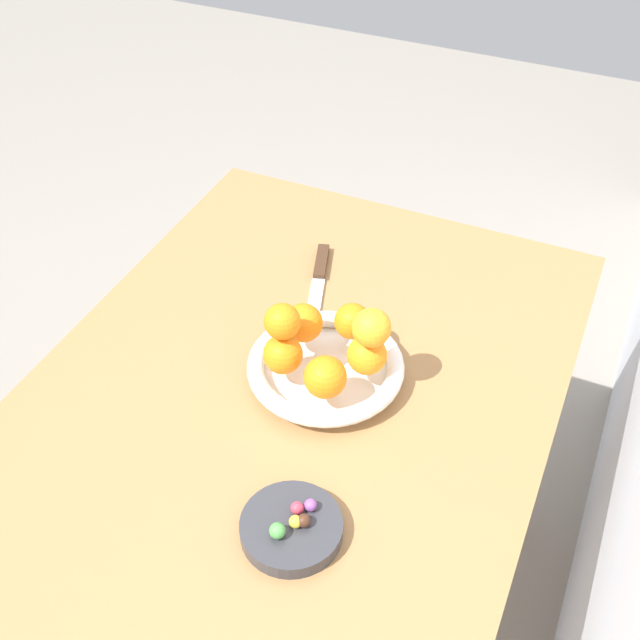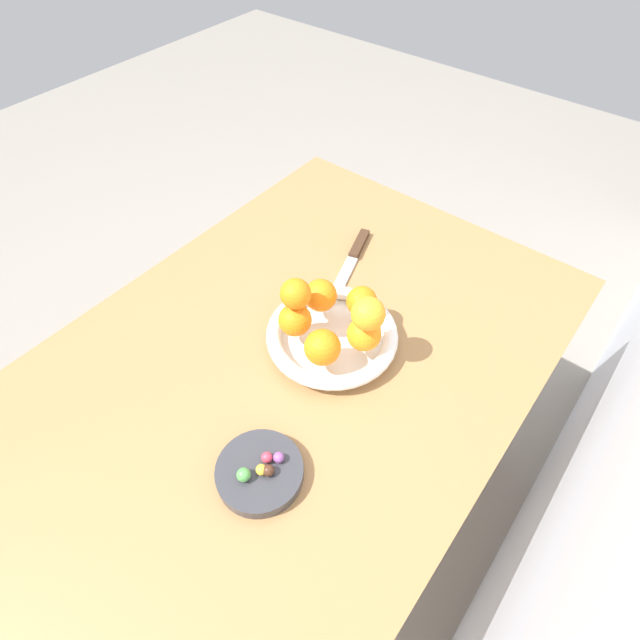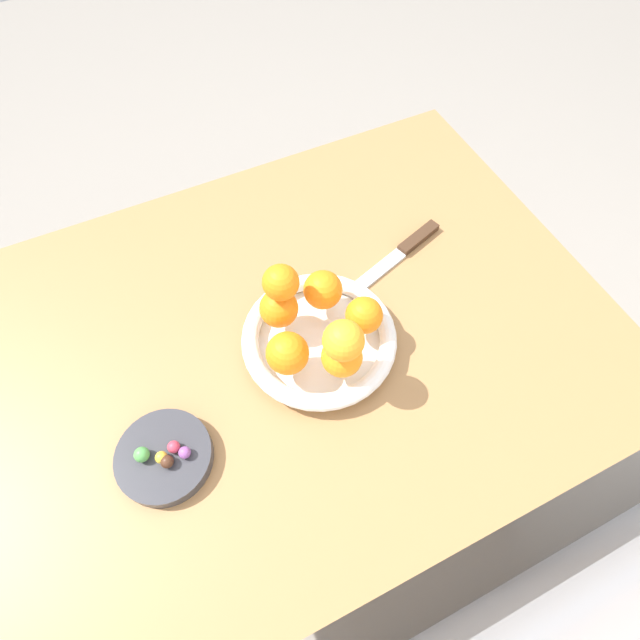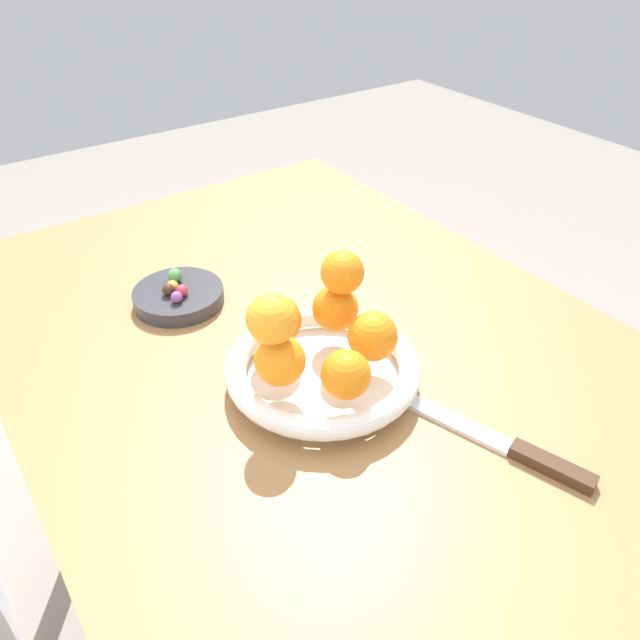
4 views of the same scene
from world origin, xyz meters
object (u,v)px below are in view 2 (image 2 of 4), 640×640
(orange_1, at_px, (321,295))
(candy_ball_1, at_px, (279,457))
(orange_0, at_px, (362,301))
(candy_ball_2, at_px, (244,475))
(candy_ball_4, at_px, (268,470))
(orange_4, at_px, (364,334))
(knife, at_px, (350,263))
(orange_5, at_px, (295,294))
(dining_table, at_px, (292,385))
(candy_dish, at_px, (260,472))
(candy_ball_3, at_px, (267,457))
(orange_2, at_px, (295,320))
(orange_3, at_px, (322,347))
(candy_ball_0, at_px, (261,470))
(orange_6, at_px, (368,314))
(fruit_bowl, at_px, (332,336))

(orange_1, relative_size, candy_ball_1, 3.62)
(orange_0, height_order, candy_ball_1, orange_0)
(candy_ball_2, height_order, candy_ball_4, candy_ball_2)
(orange_1, bearing_deg, orange_4, 77.51)
(candy_ball_2, height_order, knife, candy_ball_2)
(orange_1, xyz_separation_m, orange_5, (0.06, -0.00, 0.05))
(dining_table, bearing_deg, candy_dish, 29.23)
(candy_ball_4, bearing_deg, candy_ball_3, -131.18)
(dining_table, relative_size, orange_2, 18.85)
(candy_dish, relative_size, candy_ball_1, 7.91)
(candy_ball_4, xyz_separation_m, knife, (-0.45, -0.18, -0.03))
(orange_3, relative_size, knife, 0.24)
(candy_ball_3, bearing_deg, candy_ball_0, 19.03)
(candy_dish, xyz_separation_m, candy_ball_1, (-0.03, 0.01, 0.02))
(orange_0, bearing_deg, candy_ball_0, 10.31)
(orange_3, distance_m, candy_ball_3, 0.20)
(orange_6, bearing_deg, orange_3, -33.63)
(orange_1, relative_size, orange_5, 1.13)
(orange_0, relative_size, orange_5, 1.06)
(orange_1, relative_size, orange_4, 1.02)
(orange_0, xyz_separation_m, candy_ball_0, (0.33, 0.06, -0.04))
(dining_table, xyz_separation_m, candy_ball_0, (0.19, 0.11, 0.12))
(orange_4, distance_m, candy_ball_1, 0.25)
(orange_0, relative_size, orange_6, 1.00)
(candy_dish, relative_size, knife, 0.51)
(candy_ball_1, bearing_deg, candy_ball_3, -51.14)
(orange_5, height_order, orange_6, orange_6)
(fruit_bowl, bearing_deg, orange_3, 22.91)
(fruit_bowl, relative_size, orange_0, 4.22)
(orange_3, bearing_deg, orange_5, -109.19)
(candy_ball_1, distance_m, candy_ball_3, 0.02)
(orange_1, bearing_deg, fruit_bowl, 58.91)
(orange_1, distance_m, candy_ball_2, 0.34)
(candy_dish, height_order, orange_2, orange_2)
(orange_5, bearing_deg, candy_dish, 27.66)
(orange_6, relative_size, candy_ball_2, 2.70)
(orange_4, xyz_separation_m, orange_6, (0.00, 0.01, 0.06))
(dining_table, xyz_separation_m, orange_2, (-0.03, -0.01, 0.16))
(knife, bearing_deg, fruit_bowl, 27.19)
(orange_0, bearing_deg, candy_dish, 9.26)
(orange_0, height_order, orange_4, orange_4)
(orange_3, distance_m, orange_6, 0.09)
(dining_table, height_order, candy_ball_4, candy_ball_4)
(knife, bearing_deg, candy_ball_3, 20.89)
(orange_2, xyz_separation_m, candy_ball_1, (0.19, 0.13, -0.04))
(orange_5, xyz_separation_m, knife, (-0.23, -0.05, -0.12))
(candy_ball_2, bearing_deg, orange_0, -172.52)
(candy_ball_1, bearing_deg, fruit_bowl, -160.78)
(fruit_bowl, height_order, knife, fruit_bowl)
(candy_dish, bearing_deg, candy_ball_3, -179.74)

